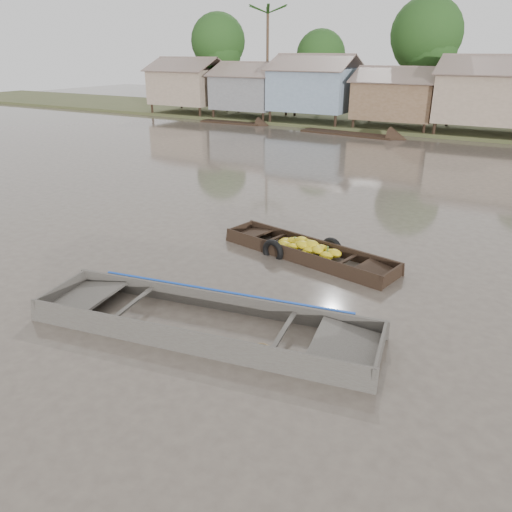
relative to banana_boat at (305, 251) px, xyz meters
The scene contains 4 objects.
ground 3.34m from the banana_boat, 103.69° to the right, with size 120.00×120.00×0.00m, color #50463D.
riverbank 28.85m from the banana_boat, 85.53° to the left, with size 120.00×12.47×10.22m.
banana_boat is the anchor object (origin of this frame).
viewer_boat 4.90m from the banana_boat, 91.86° to the right, with size 7.91×3.27×0.62m.
Camera 1 is at (6.30, -9.31, 5.66)m, focal length 35.00 mm.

